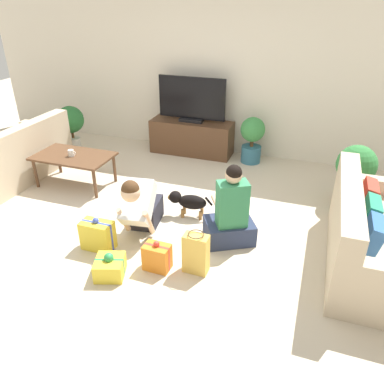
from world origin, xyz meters
The scene contains 18 objects.
ground_plane centered at (0.00, 0.00, 0.00)m, with size 16.00×16.00×0.00m, color beige.
wall_back centered at (0.00, 2.63, 1.30)m, with size 8.40×0.06×2.60m.
sofa_left centered at (-2.41, 0.50, 0.30)m, with size 0.87×1.81×0.84m.
sofa_right centered at (2.41, 0.10, 0.30)m, with size 0.87×1.81×0.84m.
coffee_table centered at (-1.44, 0.64, 0.41)m, with size 1.08×0.64×0.45m.
tv_console centered at (-0.27, 2.33, 0.28)m, with size 1.38×0.46×0.56m.
tv centered at (-0.27, 2.33, 0.89)m, with size 1.13×0.20×0.73m.
potted_plant_back_right centered at (0.77, 2.28, 0.42)m, with size 0.39×0.39×0.75m.
potted_plant_corner_left centered at (-2.27, 1.76, 0.50)m, with size 0.45×0.45×0.78m.
potted_plant_corner_right centered at (2.27, 1.35, 0.49)m, with size 0.50×0.50×0.81m.
person_kneeling centered at (-0.01, -0.15, 0.35)m, with size 0.42×0.81×0.79m.
person_sitting centered at (0.99, 0.01, 0.33)m, with size 0.65×0.62×0.94m.
dog centered at (0.37, 0.35, 0.21)m, with size 0.56×0.20×0.33m.
gift_box_a centered at (-0.32, -0.59, 0.16)m, with size 0.35×0.20×0.39m.
gift_box_b centered at (0.03, -0.94, 0.10)m, with size 0.35×0.36×0.26m.
gift_box_c centered at (0.43, -0.70, 0.14)m, with size 0.27×0.18×0.33m.
gift_bag_a centered at (0.80, -0.61, 0.21)m, with size 0.25×0.16×0.45m.
mug centered at (-1.44, 0.61, 0.50)m, with size 0.12×0.08×0.09m.
Camera 1 is at (1.74, -3.39, 2.47)m, focal length 35.00 mm.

